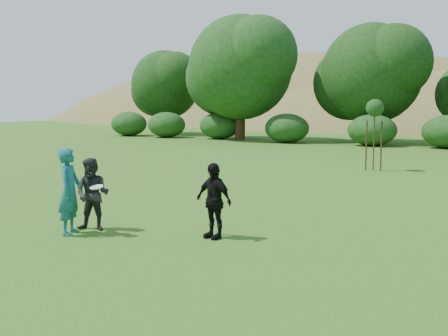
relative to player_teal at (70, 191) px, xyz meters
The scene contains 6 objects.
ground 1.87m from the player_teal, 25.22° to the left, with size 120.00×120.00×0.00m, color #19470C.
player_teal is the anchor object (origin of this frame).
player_grey 0.54m from the player_teal, 73.73° to the left, with size 0.75×0.59×1.55m, color #242426.
player_black 2.99m from the player_teal, 24.65° to the left, with size 0.89×0.37×1.53m, color black.
frisbee 0.62m from the player_teal, 17.13° to the left, with size 0.27×0.27×0.08m.
sapling 14.34m from the player_teal, 80.96° to the left, with size 0.70×0.70×2.85m.
Camera 1 is at (7.09, -8.84, 2.71)m, focal length 45.00 mm.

